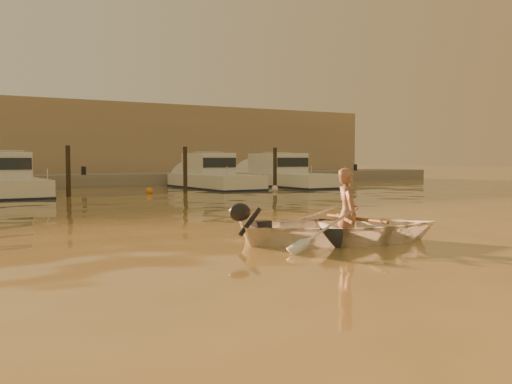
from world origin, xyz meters
TOP-DOWN VIEW (x-y plane):
  - ground_plane at (0.00, 0.00)m, footprint 160.00×160.00m
  - dinghy at (1.16, -1.14)m, footprint 4.36×3.81m
  - person at (1.25, -1.18)m, footprint 0.59×0.70m
  - outboard_motor at (-0.22, -0.56)m, footprint 0.98×0.72m
  - oar_port at (1.39, -1.24)m, footprint 0.45×2.07m
  - oar_starboard at (1.21, -1.16)m, footprint 1.19×1.80m
  - moored_boat_2 at (-2.20, 16.00)m, footprint 2.41×8.04m
  - moored_boat_4 at (7.35, 16.00)m, footprint 2.32×7.13m
  - moored_boat_5 at (11.60, 16.00)m, footprint 2.53×8.40m
  - piling_2 at (-0.20, 13.80)m, footprint 0.18×0.18m
  - piling_3 at (4.80, 13.80)m, footprint 0.18×0.18m
  - piling_4 at (9.50, 13.80)m, footprint 0.18×0.18m
  - fender_c at (-2.00, 12.99)m, footprint 0.30×0.30m
  - fender_d at (3.19, 13.92)m, footprint 0.30×0.30m
  - fender_e at (8.76, 12.68)m, footprint 0.30×0.30m
  - quay at (0.00, 21.50)m, footprint 52.00×4.00m
  - waterfront_building at (0.00, 27.00)m, footprint 46.00×7.00m

SIDE VIEW (x-z plane):
  - ground_plane at x=0.00m, z-range 0.00..0.00m
  - fender_c at x=-2.00m, z-range -0.05..0.25m
  - fender_d at x=3.19m, z-range -0.05..0.25m
  - fender_e at x=8.76m, z-range -0.05..0.25m
  - quay at x=0.00m, z-range -0.35..0.65m
  - dinghy at x=1.16m, z-range -0.12..0.63m
  - outboard_motor at x=-0.22m, z-range -0.07..0.63m
  - oar_port at x=1.39m, z-range 0.35..0.49m
  - oar_starboard at x=1.21m, z-range 0.35..0.49m
  - person at x=1.25m, z-range -0.30..1.34m
  - moored_boat_2 at x=-2.20m, z-range -0.25..1.50m
  - moored_boat_4 at x=7.35m, z-range -0.25..1.50m
  - moored_boat_5 at x=11.60m, z-range -0.25..1.50m
  - piling_2 at x=-0.20m, z-range -0.20..2.00m
  - piling_3 at x=4.80m, z-range -0.20..2.00m
  - piling_4 at x=9.50m, z-range -0.20..2.00m
  - waterfront_building at x=0.00m, z-range 0.00..4.80m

